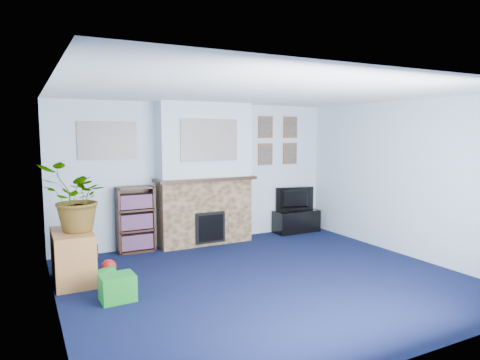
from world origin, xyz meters
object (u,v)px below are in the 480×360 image
tv_stand (296,220)px  bookshelf (135,221)px  television (296,199)px  sideboard (73,255)px

tv_stand → bookshelf: bearing=178.6°
television → bookshelf: size_ratio=0.72×
tv_stand → sideboard: 4.24m
tv_stand → sideboard: bearing=-166.8°
bookshelf → sideboard: size_ratio=1.24×
television → bookshelf: bearing=13.2°
tv_stand → bookshelf: bookshelf is taller
sideboard → bookshelf: bearing=44.5°
bookshelf → sideboard: bookshelf is taller
tv_stand → bookshelf: size_ratio=0.84×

